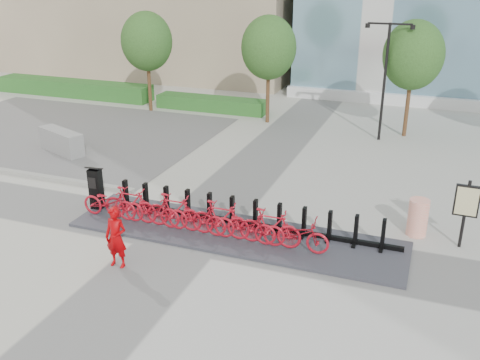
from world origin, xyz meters
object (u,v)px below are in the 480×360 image
(construction_barrel, at_px, (418,217))
(jersey_barrier, at_px, (61,141))
(kiosk, at_px, (96,188))
(map_sign, at_px, (466,204))
(bike_0, at_px, (109,202))
(worker_red, at_px, (116,237))

(construction_barrel, relative_size, jersey_barrier, 0.45)
(kiosk, xyz_separation_m, construction_barrel, (9.47, 1.77, -0.21))
(construction_barrel, relative_size, map_sign, 0.56)
(bike_0, xyz_separation_m, jersey_barrier, (-5.41, 4.70, -0.09))
(construction_barrel, bearing_deg, jersey_barrier, 169.92)
(worker_red, height_order, construction_barrel, worker_red)
(construction_barrel, bearing_deg, bike_0, -165.91)
(construction_barrel, xyz_separation_m, jersey_barrier, (-14.13, 2.51, -0.08))
(construction_barrel, height_order, jersey_barrier, construction_barrel)
(bike_0, xyz_separation_m, kiosk, (-0.74, 0.42, 0.20))
(jersey_barrier, bearing_deg, bike_0, -18.94)
(bike_0, distance_m, jersey_barrier, 7.17)
(worker_red, height_order, map_sign, map_sign)
(construction_barrel, bearing_deg, worker_red, -147.65)
(worker_red, distance_m, map_sign, 9.17)
(bike_0, distance_m, construction_barrel, 8.99)
(bike_0, xyz_separation_m, construction_barrel, (8.72, 2.19, -0.01))
(bike_0, bearing_deg, worker_red, -142.91)
(kiosk, bearing_deg, worker_red, -51.84)
(bike_0, height_order, jersey_barrier, bike_0)
(construction_barrel, bearing_deg, kiosk, -169.42)
(jersey_barrier, bearing_deg, construction_barrel, 11.97)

